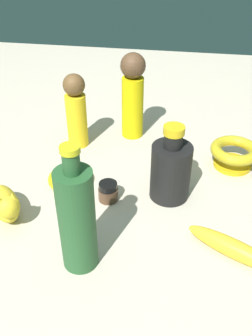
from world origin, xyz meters
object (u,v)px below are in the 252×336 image
object	(u,v)px
person_figure_adult	(76,111)
bottle_short	(171,170)
banana	(233,248)
bowl	(234,153)
nail_polish_jar	(108,192)
bottle_tall	(77,218)
bangle	(70,178)
person_figure_child	(133,94)
cat_figurine	(5,204)

from	to	relation	value
person_figure_adult	bottle_short	xyz separation A→B (m)	(0.18, 0.26, -0.03)
banana	bowl	bearing A→B (deg)	113.84
nail_polish_jar	bowl	size ratio (longest dim) A/B	0.37
person_figure_adult	banana	xyz separation A→B (m)	(0.34, 0.39, -0.08)
bottle_tall	bangle	distance (m)	0.26
nail_polish_jar	banana	world-z (taller)	nail_polish_jar
nail_polish_jar	banana	xyz separation A→B (m)	(0.12, 0.26, -0.00)
bottle_tall	person_figure_adult	size ratio (longest dim) A/B	1.24
bottle_tall	bangle	bearing A→B (deg)	-158.90
bowl	banana	size ratio (longest dim) A/B	0.64
nail_polish_jar	bangle	world-z (taller)	nail_polish_jar
person_figure_adult	person_figure_child	bearing A→B (deg)	118.82
person_figure_adult	bowl	size ratio (longest dim) A/B	1.68
cat_figurine	person_figure_adult	distance (m)	0.32
person_figure_adult	person_figure_child	distance (m)	0.16
person_figure_adult	bottle_short	bearing A→B (deg)	55.22
bangle	person_figure_child	xyz separation A→B (m)	(-0.25, 0.11, 0.11)
person_figure_adult	person_figure_child	xyz separation A→B (m)	(-0.08, 0.14, 0.02)
bowl	bangle	bearing A→B (deg)	-70.90
cat_figurine	nail_polish_jar	world-z (taller)	cat_figurine
person_figure_child	bowl	bearing A→B (deg)	67.31
bowl	person_figure_adult	bearing A→B (deg)	-95.34
bangle	bottle_short	distance (m)	0.24
bowl	banana	world-z (taller)	bowl
cat_figurine	bangle	size ratio (longest dim) A/B	1.19
bangle	bottle_short	size ratio (longest dim) A/B	0.59
cat_figurine	bowl	size ratio (longest dim) A/B	1.04
bottle_short	bottle_tall	bearing A→B (deg)	-33.43
bowl	bottle_short	xyz separation A→B (m)	(0.14, -0.15, 0.03)
person_figure_adult	banana	size ratio (longest dim) A/B	1.08
cat_figurine	bowl	xyz separation A→B (m)	(-0.27, 0.48, 0.00)
cat_figurine	bottle_short	size ratio (longest dim) A/B	0.70
person_figure_adult	banana	world-z (taller)	person_figure_adult
nail_polish_jar	bowl	xyz separation A→B (m)	(-0.18, 0.28, 0.02)
cat_figurine	person_figure_child	world-z (taller)	person_figure_child
nail_polish_jar	person_figure_child	xyz separation A→B (m)	(-0.29, 0.01, 0.10)
bottle_tall	cat_figurine	bearing A→B (deg)	-116.34
cat_figurine	banana	world-z (taller)	cat_figurine
nail_polish_jar	bottle_short	xyz separation A→B (m)	(-0.04, 0.13, 0.05)
nail_polish_jar	person_figure_child	bearing A→B (deg)	178.32
bottle_tall	bottle_short	distance (m)	0.27
bottle_tall	nail_polish_jar	bearing A→B (deg)	175.85
bottle_tall	bangle	size ratio (longest dim) A/B	2.39
bowl	bangle	distance (m)	0.41
bottle_tall	nail_polish_jar	size ratio (longest dim) A/B	5.62
bowl	banana	bearing A→B (deg)	-3.62
person_figure_adult	bangle	distance (m)	0.20
nail_polish_jar	person_figure_child	size ratio (longest dim) A/B	0.19
nail_polish_jar	bottle_short	world-z (taller)	bottle_short
person_figure_adult	bottle_short	size ratio (longest dim) A/B	1.14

